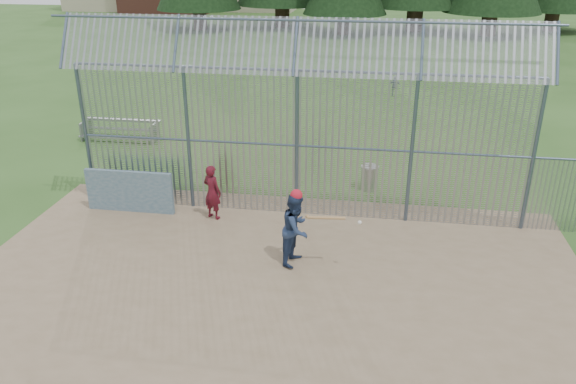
% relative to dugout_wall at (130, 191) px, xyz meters
% --- Properties ---
extents(ground, '(120.00, 120.00, 0.00)m').
position_rel_dugout_wall_xyz_m(ground, '(4.60, -2.90, -0.62)').
color(ground, '#2D511E').
rests_on(ground, ground).
extents(dirt_infield, '(14.00, 10.00, 0.02)m').
position_rel_dugout_wall_xyz_m(dirt_infield, '(4.60, -3.40, -0.61)').
color(dirt_infield, '#756047').
rests_on(dirt_infield, ground).
extents(dugout_wall, '(2.50, 0.12, 1.20)m').
position_rel_dugout_wall_xyz_m(dugout_wall, '(0.00, 0.00, 0.00)').
color(dugout_wall, '#38566B').
rests_on(dugout_wall, dirt_infield).
extents(batter, '(0.85, 0.98, 1.73)m').
position_rel_dugout_wall_xyz_m(batter, '(4.97, -2.03, 0.27)').
color(batter, navy).
rests_on(batter, dirt_infield).
extents(onlooker, '(0.66, 0.57, 1.52)m').
position_rel_dugout_wall_xyz_m(onlooker, '(2.39, -0.04, 0.16)').
color(onlooker, maroon).
rests_on(onlooker, dirt_infield).
extents(bg_kid_seated, '(0.60, 0.27, 1.00)m').
position_rel_dugout_wall_xyz_m(bg_kid_seated, '(7.52, 14.75, -0.12)').
color(bg_kid_seated, slate).
rests_on(bg_kid_seated, ground).
extents(batting_gear, '(1.63, 0.44, 0.63)m').
position_rel_dugout_wall_xyz_m(batting_gear, '(5.11, -2.07, 1.03)').
color(batting_gear, red).
rests_on(batting_gear, ground).
extents(trash_can, '(0.56, 0.56, 0.82)m').
position_rel_dugout_wall_xyz_m(trash_can, '(6.56, 2.67, -0.24)').
color(trash_can, '#93959B').
rests_on(trash_can, ground).
extents(bleacher, '(3.00, 0.95, 0.72)m').
position_rel_dugout_wall_xyz_m(bleacher, '(-3.02, 6.00, -0.21)').
color(bleacher, gray).
rests_on(bleacher, ground).
extents(backstop_fence, '(20.09, 0.81, 5.30)m').
position_rel_dugout_wall_xyz_m(backstop_fence, '(6.41, 0.53, 1.74)').
color(backstop_fence, '#47566B').
rests_on(backstop_fence, ground).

